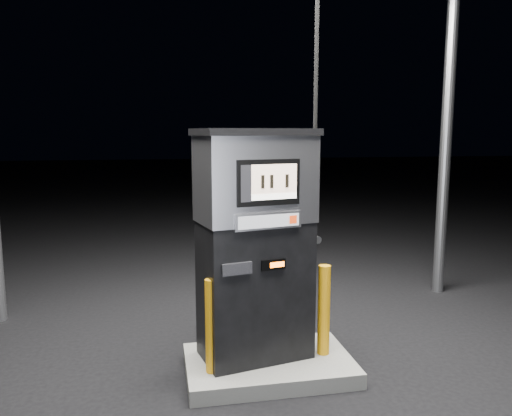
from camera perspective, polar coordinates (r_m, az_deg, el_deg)
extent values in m
plane|color=black|center=(5.13, 1.48, -18.28)|extent=(80.00, 80.00, 0.00)
cube|color=#62615D|center=(5.09, 1.48, -17.53)|extent=(1.60, 1.00, 0.15)
cylinder|color=gray|center=(7.60, 20.90, 7.54)|extent=(0.16, 0.16, 4.50)
cube|color=black|center=(4.88, -0.13, -9.28)|extent=(1.12, 0.79, 1.34)
cube|color=#B8B7BF|center=(4.66, -0.14, 3.34)|extent=(1.14, 0.81, 0.80)
cube|color=black|center=(4.64, -0.14, 8.68)|extent=(1.19, 0.86, 0.06)
cube|color=black|center=(4.38, 1.44, 2.93)|extent=(0.59, 0.16, 0.41)
cube|color=beige|center=(4.38, 2.11, 3.35)|extent=(0.43, 0.10, 0.26)
cube|color=white|center=(4.40, 2.11, 1.33)|extent=(0.43, 0.10, 0.05)
cube|color=#B8B7BF|center=(4.43, 1.43, -1.49)|extent=(0.64, 0.16, 0.15)
cube|color=#97999F|center=(4.41, 1.53, -1.53)|extent=(0.58, 0.13, 0.11)
cube|color=red|center=(4.51, 4.26, -1.32)|extent=(0.07, 0.02, 0.07)
cube|color=black|center=(4.54, 2.01, -6.49)|extent=(0.23, 0.07, 0.10)
cube|color=#F55E0C|center=(4.54, 2.45, -6.49)|extent=(0.14, 0.03, 0.05)
cube|color=black|center=(4.41, -2.17, -6.97)|extent=(0.28, 0.08, 0.11)
cube|color=black|center=(5.00, 5.82, -3.48)|extent=(0.14, 0.21, 0.27)
cylinder|color=gray|center=(5.03, 6.46, -3.42)|extent=(0.12, 0.25, 0.07)
cylinder|color=black|center=(4.92, 6.92, 17.25)|extent=(0.05, 0.05, 3.32)
cylinder|color=orange|center=(4.65, -5.09, -13.30)|extent=(0.14, 0.14, 0.87)
cylinder|color=orange|center=(5.03, 7.76, -11.47)|extent=(0.13, 0.13, 0.90)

